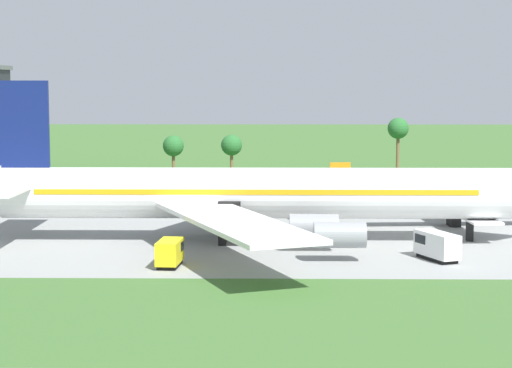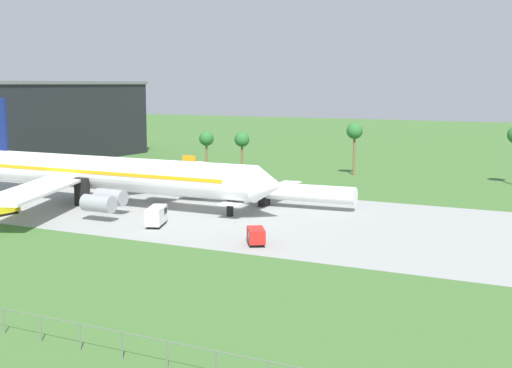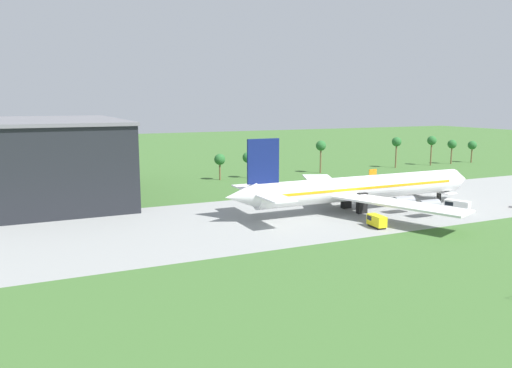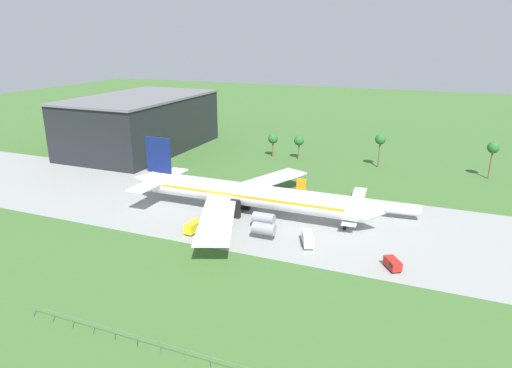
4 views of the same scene
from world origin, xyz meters
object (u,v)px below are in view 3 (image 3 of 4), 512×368
object	(u,v)px
catering_van	(456,206)
baggage_tug	(376,221)
jet_airliner	(360,188)
regional_aircraft	(411,185)
terminal_building	(48,158)

from	to	relation	value
catering_van	baggage_tug	bearing A→B (deg)	-171.79
jet_airliner	baggage_tug	xyz separation A→B (m)	(-6.64, -14.92, -3.87)
regional_aircraft	baggage_tug	world-z (taller)	regional_aircraft
jet_airliner	baggage_tug	world-z (taller)	jet_airliner
jet_airliner	catering_van	distance (m)	22.56
baggage_tug	terminal_building	size ratio (longest dim) A/B	0.08
catering_van	terminal_building	distance (m)	103.76
baggage_tug	catering_van	bearing A→B (deg)	8.21
jet_airliner	regional_aircraft	bearing A→B (deg)	23.31
regional_aircraft	terminal_building	distance (m)	98.31
baggage_tug	catering_van	distance (m)	26.14
baggage_tug	terminal_building	distance (m)	86.64
jet_airliner	regional_aircraft	size ratio (longest dim) A/B	2.16
jet_airliner	catering_van	bearing A→B (deg)	-30.17
baggage_tug	terminal_building	bearing A→B (deg)	133.13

